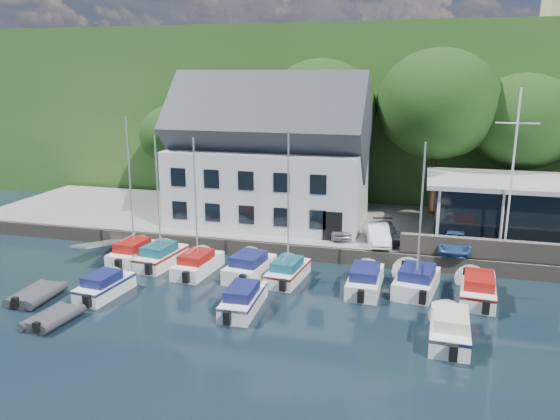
# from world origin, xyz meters

# --- Properties ---
(ground) EXTENTS (180.00, 180.00, 0.00)m
(ground) POSITION_xyz_m (0.00, 0.00, 0.00)
(ground) COLOR black
(ground) RESTS_ON ground
(quay) EXTENTS (60.00, 13.00, 1.00)m
(quay) POSITION_xyz_m (0.00, 17.50, 0.50)
(quay) COLOR gray
(quay) RESTS_ON ground
(quay_face) EXTENTS (60.00, 0.30, 1.00)m
(quay_face) POSITION_xyz_m (0.00, 11.00, 0.50)
(quay_face) COLOR #665E51
(quay_face) RESTS_ON ground
(hillside) EXTENTS (160.00, 75.00, 16.00)m
(hillside) POSITION_xyz_m (0.00, 62.00, 8.00)
(hillside) COLOR #2E5821
(hillside) RESTS_ON ground
(field_patch) EXTENTS (50.00, 30.00, 0.30)m
(field_patch) POSITION_xyz_m (8.00, 70.00, 16.15)
(field_patch) COLOR #556331
(field_patch) RESTS_ON hillside
(harbor_building) EXTENTS (14.40, 8.20, 8.70)m
(harbor_building) POSITION_xyz_m (-7.00, 16.50, 5.35)
(harbor_building) COLOR silver
(harbor_building) RESTS_ON quay
(club_pavilion) EXTENTS (13.20, 7.20, 4.10)m
(club_pavilion) POSITION_xyz_m (11.00, 16.00, 3.05)
(club_pavilion) COLOR black
(club_pavilion) RESTS_ON quay
(seawall) EXTENTS (18.00, 0.50, 1.20)m
(seawall) POSITION_xyz_m (12.00, 11.40, 1.60)
(seawall) COLOR #665E51
(seawall) RESTS_ON quay
(gangway) EXTENTS (1.20, 6.00, 1.40)m
(gangway) POSITION_xyz_m (-16.50, 9.00, 0.00)
(gangway) COLOR silver
(gangway) RESTS_ON ground
(car_silver) EXTENTS (2.46, 3.79, 1.20)m
(car_silver) POSITION_xyz_m (-1.27, 13.73, 1.60)
(car_silver) COLOR #A4A4A8
(car_silver) RESTS_ON quay
(car_white) EXTENTS (2.08, 4.07, 1.28)m
(car_white) POSITION_xyz_m (1.49, 12.74, 1.64)
(car_white) COLOR white
(car_white) RESTS_ON quay
(car_dgrey) EXTENTS (2.31, 4.16, 1.14)m
(car_dgrey) POSITION_xyz_m (1.91, 13.45, 1.57)
(car_dgrey) COLOR #2B2B30
(car_dgrey) RESTS_ON quay
(car_blue) EXTENTS (1.64, 3.76, 1.26)m
(car_blue) POSITION_xyz_m (6.31, 12.45, 1.63)
(car_blue) COLOR navy
(car_blue) RESTS_ON quay
(flagpole) EXTENTS (2.43, 0.20, 10.12)m
(flagpole) POSITION_xyz_m (9.20, 12.14, 6.06)
(flagpole) COLOR silver
(flagpole) RESTS_ON quay
(tree_0) EXTENTS (5.97, 5.97, 8.16)m
(tree_0) POSITION_xyz_m (-17.59, 22.51, 5.08)
(tree_0) COLOR black
(tree_0) RESTS_ON quay
(tree_1) EXTENTS (7.48, 7.48, 10.22)m
(tree_1) POSITION_xyz_m (-12.75, 21.64, 6.11)
(tree_1) COLOR black
(tree_1) RESTS_ON quay
(tree_2) EXTENTS (8.81, 8.81, 12.05)m
(tree_2) POSITION_xyz_m (-4.07, 21.32, 7.02)
(tree_2) COLOR black
(tree_2) RESTS_ON quay
(tree_3) EXTENTS (9.36, 9.36, 12.80)m
(tree_3) POSITION_xyz_m (4.90, 21.78, 7.40)
(tree_3) COLOR black
(tree_3) RESTS_ON quay
(tree_4) EXTENTS (8.01, 8.01, 10.95)m
(tree_4) POSITION_xyz_m (11.13, 22.37, 6.47)
(tree_4) COLOR black
(tree_4) RESTS_ON quay
(boat_r1_0) EXTENTS (2.33, 5.97, 9.24)m
(boat_r1_0) POSITION_xyz_m (-13.63, 7.90, 4.62)
(boat_r1_0) COLOR white
(boat_r1_0) RESTS_ON ground
(boat_r1_1) EXTENTS (2.57, 5.90, 8.87)m
(boat_r1_1) POSITION_xyz_m (-11.69, 7.77, 4.43)
(boat_r1_1) COLOR white
(boat_r1_1) RESTS_ON ground
(boat_r1_2) EXTENTS (2.38, 5.90, 8.28)m
(boat_r1_2) POSITION_xyz_m (-8.91, 7.16, 4.14)
(boat_r1_2) COLOR white
(boat_r1_2) RESTS_ON ground
(boat_r1_3) EXTENTS (2.80, 5.90, 1.51)m
(boat_r1_3) POSITION_xyz_m (-5.61, 7.29, 0.76)
(boat_r1_3) COLOR white
(boat_r1_3) RESTS_ON ground
(boat_r1_4) EXTENTS (2.38, 5.62, 8.30)m
(boat_r1_4) POSITION_xyz_m (-3.26, 7.30, 4.15)
(boat_r1_4) COLOR white
(boat_r1_4) RESTS_ON ground
(boat_r1_5) EXTENTS (1.99, 6.18, 1.42)m
(boat_r1_5) POSITION_xyz_m (1.31, 7.08, 0.71)
(boat_r1_5) COLOR white
(boat_r1_5) RESTS_ON ground
(boat_r1_6) EXTENTS (3.15, 6.06, 9.15)m
(boat_r1_6) POSITION_xyz_m (4.12, 7.54, 4.57)
(boat_r1_6) COLOR white
(boat_r1_6) RESTS_ON ground
(boat_r1_7) EXTENTS (2.46, 6.48, 1.44)m
(boat_r1_7) POSITION_xyz_m (7.36, 7.33, 0.72)
(boat_r1_7) COLOR white
(boat_r1_7) RESTS_ON ground
(boat_r2_0) EXTENTS (2.26, 5.35, 1.34)m
(boat_r2_0) POSITION_xyz_m (-12.46, 2.54, 0.67)
(boat_r2_0) COLOR white
(boat_r2_0) RESTS_ON ground
(boat_r2_2) EXTENTS (1.91, 5.87, 1.39)m
(boat_r2_2) POSITION_xyz_m (-4.50, 2.73, 0.69)
(boat_r2_2) COLOR white
(boat_r2_2) RESTS_ON ground
(boat_r2_4) EXTENTS (2.09, 6.09, 1.47)m
(boat_r2_4) POSITION_xyz_m (5.70, 2.02, 0.74)
(boat_r2_4) COLOR white
(boat_r2_4) RESTS_ON ground
(dinghy_0) EXTENTS (2.07, 3.31, 0.76)m
(dinghy_0) POSITION_xyz_m (-15.72, 1.06, 0.38)
(dinghy_0) COLOR #323237
(dinghy_0) RESTS_ON ground
(dinghy_1) EXTENTS (2.07, 3.10, 0.68)m
(dinghy_1) POSITION_xyz_m (-13.05, -1.15, 0.34)
(dinghy_1) COLOR #323237
(dinghy_1) RESTS_ON ground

